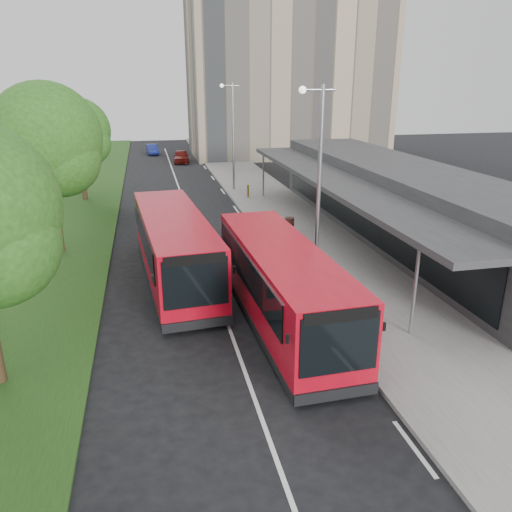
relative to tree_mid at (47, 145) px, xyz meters
The scene contains 17 objects.
ground 12.65m from the tree_mid, 52.23° to the right, with size 120.00×120.00×0.00m, color black.
pavement 17.81m from the tree_mid, 40.07° to the left, with size 5.00×80.00×0.15m, color slate.
grass_verge 12.18m from the tree_mid, 89.93° to the left, with size 5.00×80.00×0.10m, color #1D3F14.
lane_centre_line 10.65m from the tree_mid, 40.30° to the left, with size 0.12×70.00×0.01m, color silver.
kerb_dashes 15.30m from the tree_mid, 43.97° to the left, with size 0.12×56.00×0.01m.
office_block 39.25m from the tree_mid, 57.47° to the left, with size 22.00×12.00×18.00m, color tan.
station_building 18.21m from the tree_mid, ahead, with size 7.70×26.00×4.00m.
tree_mid is the anchor object (origin of this frame).
tree_far 12.02m from the tree_mid, 90.00° to the left, with size 4.53×4.53×7.25m.
lamp_post_near 13.19m from the tree_mid, 32.36° to the right, with size 1.44×0.28×8.00m.
lamp_post_far 17.09m from the tree_mid, 49.32° to the left, with size 1.44×0.28×8.00m.
bus_main 14.00m from the tree_mid, 48.53° to the right, with size 2.95×10.25×2.87m.
bus_second 8.46m from the tree_mid, 43.32° to the right, with size 3.45×10.57×2.94m.
litter_bin 13.04m from the tree_mid, ahead, with size 0.51×0.51×0.93m, color #3E2119.
bollard 16.05m from the tree_mid, 40.03° to the left, with size 0.15×0.15×0.91m, color #E8B20C.
car_near 30.22m from the tree_mid, 73.99° to the left, with size 1.58×3.92×1.34m, color #570E0C.
car_far 36.59m from the tree_mid, 81.54° to the left, with size 1.24×3.55×1.17m, color navy.
Camera 1 is at (-2.44, -16.65, 8.24)m, focal length 35.00 mm.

